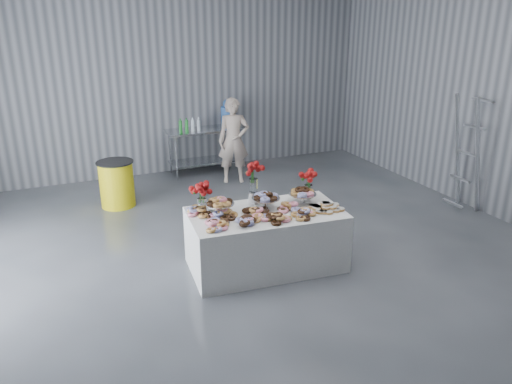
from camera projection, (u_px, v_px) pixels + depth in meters
ground at (269, 267)px, 6.40m from camera, size 9.00×9.00×0.00m
room_walls at (246, 55)px, 5.44m from camera, size 8.04×9.04×4.02m
display_table at (266, 239)px, 6.30m from camera, size 1.98×1.17×0.75m
prep_table at (205, 143)px, 9.89m from camera, size 1.50×0.60×0.90m
donut_mounds at (268, 210)px, 6.11m from camera, size 1.87×0.96×0.09m
cake_stand_left at (220, 202)px, 6.10m from camera, size 0.36×0.36×0.17m
cake_stand_mid at (266, 197)px, 6.27m from camera, size 0.36×0.36×0.17m
cake_stand_right at (302, 193)px, 6.42m from camera, size 0.36×0.36×0.17m
danish_pile at (326, 205)px, 6.24m from camera, size 0.48×0.48×0.11m
bouquet_left at (201, 190)px, 6.07m from camera, size 0.26×0.26×0.42m
bouquet_right at (309, 177)px, 6.55m from camera, size 0.26×0.26×0.42m
bouquet_center at (253, 175)px, 6.34m from camera, size 0.26×0.26×0.57m
water_jug at (228, 114)px, 9.90m from camera, size 0.28×0.28×0.55m
drink_bottles at (190, 125)px, 9.54m from camera, size 0.54×0.08×0.27m
person at (234, 141)px, 9.33m from camera, size 0.67×0.54×1.59m
trash_barrel at (117, 184)px, 8.28m from camera, size 0.60×0.60×0.77m
stepladder at (467, 153)px, 7.97m from camera, size 0.59×0.48×1.91m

